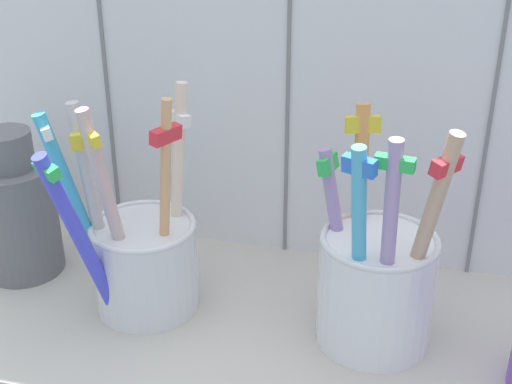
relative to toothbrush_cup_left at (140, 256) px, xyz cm
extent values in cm
cube|color=#BCB7AD|center=(9.12, 0.34, -5.69)|extent=(64.00, 22.00, 2.00)
cube|color=white|center=(9.12, 12.34, 15.81)|extent=(64.00, 2.00, 45.00)
cube|color=gray|center=(-6.88, 11.24, 15.81)|extent=(0.30, 0.20, 45.00)
cube|color=gray|center=(9.12, 11.24, 15.81)|extent=(0.30, 0.20, 45.00)
cube|color=gray|center=(25.12, 11.24, 15.81)|extent=(0.30, 0.20, 45.00)
cylinder|color=silver|center=(0.25, 0.23, -1.11)|extent=(8.08, 8.08, 7.16)
torus|color=silver|center=(0.25, 0.23, 2.47)|extent=(8.18, 8.18, 0.50)
cylinder|color=#E4A972|center=(2.47, -0.49, 4.46)|extent=(2.59, 1.76, 17.57)
cube|color=#E5333F|center=(3.00, -0.75, 10.56)|extent=(1.85, 2.53, 1.12)
cylinder|color=beige|center=(-0.98, -1.91, 4.21)|extent=(3.30, 3.35, 17.17)
cube|color=yellow|center=(-1.69, -2.65, 10.73)|extent=(2.37, 2.34, 0.93)
cylinder|color=silver|center=(-3.06, -0.63, 4.02)|extent=(2.54, 1.41, 16.71)
cube|color=yellow|center=(-3.52, -0.72, 9.71)|extent=(1.32, 2.24, 1.17)
cylinder|color=#4349E6|center=(-2.31, -4.25, 3.15)|extent=(3.97, 5.32, 15.20)
cube|color=green|center=(-3.33, -5.83, 9.48)|extent=(2.47, 2.09, 1.03)
cylinder|color=#3DB2E4|center=(-4.02, -1.18, 3.78)|extent=(4.51, 3.50, 16.38)
cube|color=white|center=(-5.31, -2.06, 10.64)|extent=(1.87, 2.23, 1.00)
cylinder|color=#F4DBC5|center=(2.28, 2.75, 4.35)|extent=(2.33, 2.51, 17.37)
cube|color=white|center=(2.64, 3.17, 10.26)|extent=(2.04, 1.93, 0.97)
cylinder|color=white|center=(17.99, 0.23, -0.50)|extent=(8.36, 8.36, 8.39)
torus|color=silver|center=(17.99, 0.23, 3.69)|extent=(8.45, 8.45, 0.50)
cylinder|color=#4CB5E2|center=(16.81, -2.39, 3.88)|extent=(2.07, 3.32, 16.48)
cube|color=blue|center=(16.48, -3.22, 10.75)|extent=(2.33, 1.58, 1.20)
cylinder|color=#A687C6|center=(15.06, 1.14, 2.65)|extent=(3.94, 1.93, 14.08)
cube|color=green|center=(13.93, 1.46, 8.56)|extent=(1.45, 2.22, 1.25)
cylinder|color=tan|center=(20.71, -1.26, 4.37)|extent=(4.10, 3.42, 17.52)
cube|color=#E5333F|center=(21.66, -1.97, 10.78)|extent=(2.18, 2.46, 1.14)
cylinder|color=#EB994E|center=(16.21, 3.15, 3.93)|extent=(1.96, 3.58, 16.59)
cube|color=yellow|center=(15.94, 4.06, 10.70)|extent=(2.63, 1.55, 1.26)
cylinder|color=#AA8FC6|center=(18.67, -2.47, 4.17)|extent=(1.34, 2.38, 16.99)
cube|color=green|center=(18.58, -2.97, 11.04)|extent=(2.56, 1.18, 0.89)
cylinder|color=slate|center=(-12.07, 2.84, 0.08)|extent=(6.66, 6.66, 9.54)
cylinder|color=slate|center=(-12.07, 2.84, 6.41)|extent=(4.19, 4.19, 3.14)
camera|label=1|loc=(19.65, -43.12, 28.57)|focal=49.70mm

